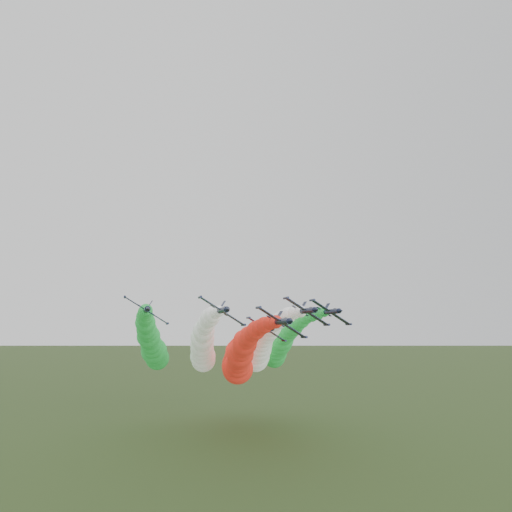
% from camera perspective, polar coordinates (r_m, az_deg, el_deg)
% --- Properties ---
extents(ground, '(3000.00, 3000.00, 0.00)m').
position_cam_1_polar(ground, '(112.24, 3.94, -24.89)').
color(ground, '#415726').
rests_on(ground, ground).
extents(jet_lead, '(16.46, 79.73, 21.58)m').
position_cam_1_polar(jet_lead, '(146.42, -1.72, -11.47)').
color(jet_lead, black).
rests_on(jet_lead, ground).
extents(jet_inner_left, '(15.49, 78.77, 20.61)m').
position_cam_1_polar(jet_inner_left, '(151.06, -6.04, -10.21)').
color(jet_inner_left, black).
rests_on(jet_inner_left, ground).
extents(jet_inner_right, '(15.82, 79.10, 20.94)m').
position_cam_1_polar(jet_inner_right, '(155.47, 0.56, -10.31)').
color(jet_inner_right, black).
rests_on(jet_inner_right, ground).
extents(jet_outer_left, '(15.52, 78.80, 20.64)m').
position_cam_1_polar(jet_outer_left, '(158.04, -11.79, -9.87)').
color(jet_outer_left, black).
rests_on(jet_outer_left, ground).
extents(jet_outer_right, '(15.53, 78.81, 20.65)m').
position_cam_1_polar(jet_outer_right, '(165.47, 2.92, -9.97)').
color(jet_outer_right, black).
rests_on(jet_outer_right, ground).
extents(jet_trail, '(16.19, 79.47, 21.31)m').
position_cam_1_polar(jet_trail, '(172.99, -2.21, -11.36)').
color(jet_trail, black).
rests_on(jet_trail, ground).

